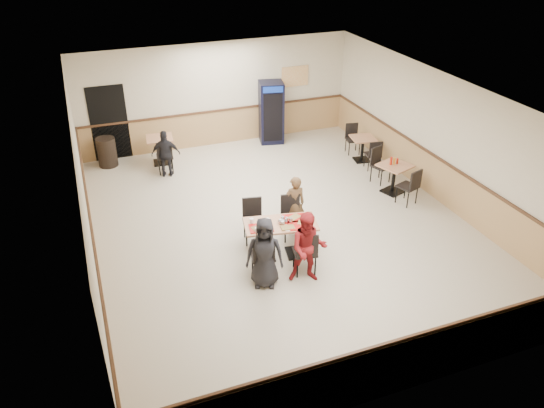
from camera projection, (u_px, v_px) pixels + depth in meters
name	position (u px, v px, depth m)	size (l,w,h in m)	color
ground	(281.00, 224.00, 11.92)	(10.00, 10.00, 0.00)	beige
room_shell	(308.00, 147.00, 14.26)	(10.00, 10.00, 10.00)	silver
main_table	(281.00, 234.00, 10.62)	(1.55, 0.98, 0.77)	black
main_chairs	(278.00, 235.00, 10.62)	(1.57, 1.90, 0.97)	black
diner_woman_left	(265.00, 253.00, 9.70)	(0.69, 0.45, 1.42)	black
diner_woman_right	(308.00, 248.00, 9.82)	(0.70, 0.55, 1.45)	maroon
diner_man_opposite	(294.00, 205.00, 11.36)	(0.48, 0.32, 1.33)	brown
lone_diner	(166.00, 154.00, 13.75)	(0.74, 0.31, 1.26)	black
tabletop_clutter	(282.00, 223.00, 10.43)	(1.28, 0.70, 0.12)	red
side_table_near	(394.00, 174.00, 13.01)	(0.89, 0.89, 0.75)	black
side_table_near_chair_south	(408.00, 186.00, 12.54)	(0.44, 0.44, 0.95)	black
side_table_near_chair_north	(381.00, 165.00, 13.51)	(0.44, 0.44, 0.95)	black
side_table_far	(363.00, 145.00, 14.67)	(0.74, 0.74, 0.69)	black
side_table_far_chair_south	(373.00, 154.00, 14.24)	(0.40, 0.40, 0.87)	black
side_table_far_chair_north	(353.00, 139.00, 15.13)	(0.40, 0.40, 0.87)	black
condiment_caddy	(394.00, 161.00, 12.88)	(0.23, 0.06, 0.20)	#B71E0D
back_table	(160.00, 146.00, 14.51)	(0.78, 0.78, 0.76)	black
back_table_chair_lone	(165.00, 155.00, 14.03)	(0.44, 0.44, 0.96)	black
pepsi_cooler	(271.00, 112.00, 15.67)	(0.82, 0.82, 1.82)	black
trash_bin	(107.00, 152.00, 14.41)	(0.51, 0.51, 0.81)	black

